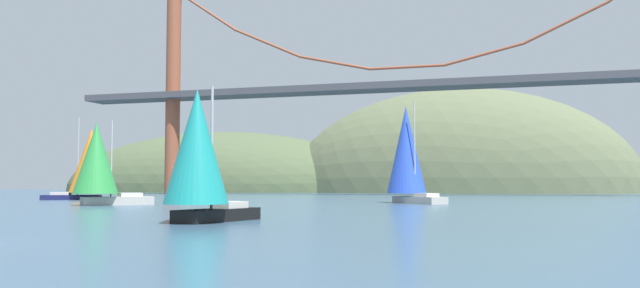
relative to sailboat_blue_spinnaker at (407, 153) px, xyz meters
name	(u,v)px	position (x,y,z in m)	size (l,w,h in m)	color
headland_left	(219,192)	(-62.18, 84.66, -5.19)	(86.35, 44.00, 30.47)	#4C5B3D
headland_center	(457,192)	(-2.18, 84.66, -5.19)	(80.40, 44.00, 47.89)	#5B6647
suspension_bridge	(407,83)	(-7.18, 44.66, 14.38)	(127.49, 6.00, 40.34)	brown
sailboat_blue_spinnaker	(407,153)	(0.00, 0.00, 0.00)	(7.49, 7.68, 10.40)	#B7B2A8
sailboat_orange_sail	(90,162)	(-40.48, 2.54, -0.51)	(9.07, 7.17, 10.31)	#191E4C
sailboat_green_sail	(98,162)	(-26.25, -15.58, -1.16)	(6.98, 7.47, 7.93)	#B7B2A8
sailboat_teal_sail	(199,153)	(-4.66, -37.24, -1.64)	(3.90, 6.61, 7.11)	black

